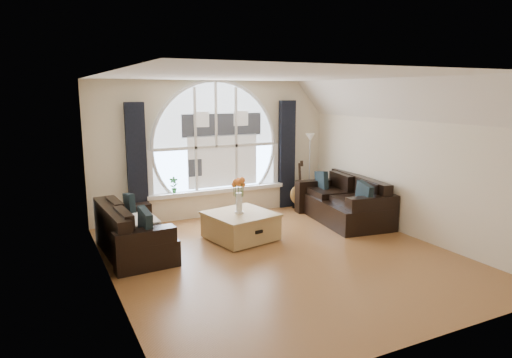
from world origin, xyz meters
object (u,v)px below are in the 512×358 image
(sofa_right, at_px, (343,201))
(coffee_chest, at_px, (241,225))
(vase_flowers, at_px, (239,190))
(floor_lamp, at_px, (309,170))
(sofa_left, at_px, (134,229))
(guitar, at_px, (298,184))
(potted_plant, at_px, (174,185))

(sofa_right, relative_size, coffee_chest, 1.88)
(vase_flowers, bearing_deg, coffee_chest, -11.89)
(floor_lamp, bearing_deg, vase_flowers, -148.55)
(sofa_left, distance_m, guitar, 3.93)
(sofa_left, bearing_deg, sofa_right, -3.18)
(guitar, xyz_separation_m, potted_plant, (-2.65, 0.30, 0.18))
(sofa_left, bearing_deg, potted_plant, 51.11)
(sofa_right, distance_m, floor_lamp, 1.36)
(vase_flowers, xyz_separation_m, floor_lamp, (2.32, 1.42, -0.05))
(guitar, relative_size, potted_plant, 3.35)
(sofa_right, relative_size, guitar, 1.83)
(sofa_left, relative_size, floor_lamp, 1.08)
(sofa_left, distance_m, floor_lamp, 4.29)
(sofa_left, bearing_deg, vase_flowers, -6.59)
(sofa_right, bearing_deg, sofa_left, -171.73)
(sofa_left, bearing_deg, floor_lamp, 14.50)
(vase_flowers, bearing_deg, floor_lamp, 31.45)
(vase_flowers, bearing_deg, potted_plant, 111.97)
(sofa_right, relative_size, vase_flowers, 2.76)
(sofa_left, xyz_separation_m, floor_lamp, (4.06, 1.33, 0.40))
(floor_lamp, bearing_deg, sofa_left, -161.86)
(coffee_chest, relative_size, vase_flowers, 1.47)
(sofa_right, distance_m, vase_flowers, 2.31)
(sofa_left, height_order, coffee_chest, sofa_left)
(potted_plant, bearing_deg, guitar, -6.44)
(sofa_right, bearing_deg, vase_flowers, -169.10)
(coffee_chest, xyz_separation_m, vase_flowers, (-0.02, 0.00, 0.60))
(coffee_chest, height_order, guitar, guitar)
(vase_flowers, height_order, guitar, vase_flowers)
(floor_lamp, bearing_deg, coffee_chest, -148.21)
(coffee_chest, distance_m, vase_flowers, 0.60)
(sofa_right, distance_m, guitar, 1.24)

